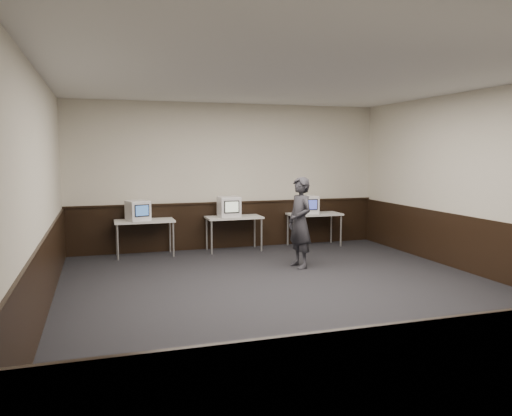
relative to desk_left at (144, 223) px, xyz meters
The scene contains 17 objects.
floor 4.13m from the desk_left, 62.18° to the right, with size 8.00×8.00×0.00m, color black.
ceiling 4.79m from the desk_left, 62.18° to the right, with size 8.00×8.00×0.00m, color white.
back_wall 2.15m from the desk_left, 11.89° to the left, with size 7.00×7.00×0.00m, color beige.
left_wall 4.05m from the desk_left, 113.96° to the right, with size 8.00×8.00×0.00m, color beige.
right_wall 6.56m from the desk_left, 33.69° to the right, with size 8.00×8.00×0.00m, color beige.
wainscot_back 1.95m from the desk_left, 11.31° to the left, with size 6.98×0.04×1.00m, color black.
wainscot_front 7.82m from the desk_left, 75.93° to the right, with size 6.98×0.04×1.00m, color black.
wainscot_left 3.94m from the desk_left, 113.70° to the right, with size 0.04×7.98×1.00m, color black.
wainscot_right 6.48m from the desk_left, 33.79° to the right, with size 0.04×7.98×1.00m, color black.
wainscot_rail 1.96m from the desk_left, 10.73° to the left, with size 6.98×0.06×0.04m, color black.
desk_left is the anchor object (origin of this frame).
desk_center 1.90m from the desk_left, ahead, with size 1.20×0.60×0.75m.
desk_right 3.80m from the desk_left, ahead, with size 1.20×0.60×0.75m.
emac_left 0.31m from the desk_left, 157.21° to the right, with size 0.52×0.53×0.41m.
emac_center 1.81m from the desk_left, ahead, with size 0.44×0.48×0.44m.
emac_right 3.66m from the desk_left, ahead, with size 0.45×0.47×0.41m.
person 3.27m from the desk_left, 35.58° to the right, with size 0.61×0.40×1.68m, color #28282D.
Camera 1 is at (-2.76, -6.75, 2.12)m, focal length 35.00 mm.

